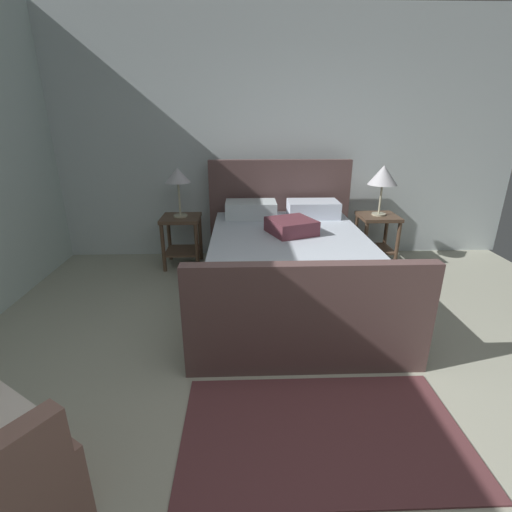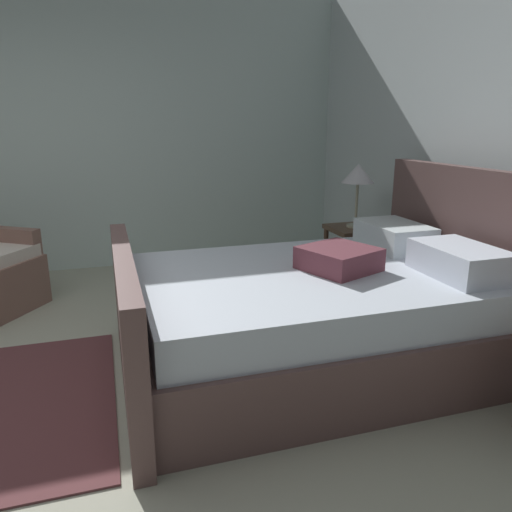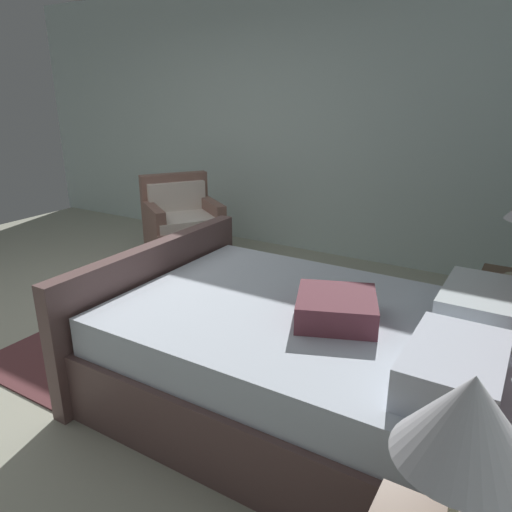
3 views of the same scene
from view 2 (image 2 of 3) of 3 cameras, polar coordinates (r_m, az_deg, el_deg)
The scene contains 5 objects.
wall_side_left at distance 5.38m, azimuth -26.80°, elevation 13.03°, with size 0.12×6.75×2.84m, color silver.
bed at distance 3.12m, azimuth 7.47°, elevation -6.33°, with size 1.68×2.34×1.22m.
nightstand_left at distance 4.46m, azimuth 11.45°, elevation 0.90°, with size 0.44×0.44×0.60m.
table_lamp_left at distance 4.34m, azimuth 11.91°, elevation 9.21°, with size 0.29×0.29×0.55m.
area_rug at distance 3.05m, azimuth -25.09°, elevation -15.46°, with size 1.58×0.91×0.01m, color brown.
Camera 2 is at (2.51, 0.81, 1.50)m, focal length 34.02 mm.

